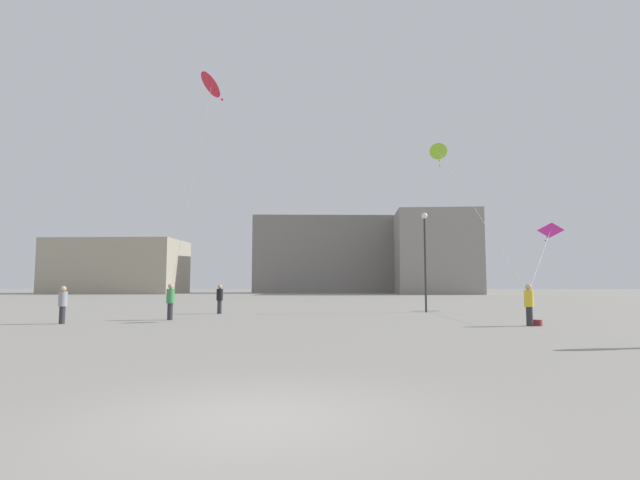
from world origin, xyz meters
The scene contains 13 objects.
ground_plane centered at (0.00, 0.00, 0.00)m, with size 300.00×300.00×0.00m, color gray.
person_in_yellow centered at (8.62, 13.74, 0.91)m, with size 0.36×0.36×1.65m.
person_in_black centered at (-5.59, 21.14, 0.89)m, with size 0.35×0.35×1.62m.
person_in_green centered at (-6.74, 16.40, 0.92)m, with size 0.37×0.37×1.68m.
person_in_grey centered at (-10.49, 14.07, 0.87)m, with size 0.34×0.34×1.58m.
kite_crimson_diamond centered at (-4.04, 12.83, 9.66)m, with size 3.36×4.31×8.91m.
kite_magenta_delta centered at (14.67, 25.76, 5.00)m, with size 6.88×12.76×4.19m.
kite_lime_diamond centered at (6.04, 17.72, 8.10)m, with size 3.10×4.47×7.29m.
building_left_hall centered at (-37.00, 76.96, 4.56)m, with size 21.40×12.60×9.13m.
building_centre_hall centered at (-1.00, 83.82, 6.90)m, with size 27.19×9.79×13.80m.
building_right_hall centered at (17.00, 75.51, 6.71)m, with size 13.20×13.54×13.41m.
lamppost_east centered at (6.16, 22.94, 3.85)m, with size 0.36×0.36×5.87m.
handbag_beside_flyer centered at (8.97, 13.84, 0.12)m, with size 0.32×0.14×0.24m, color maroon.
Camera 1 is at (1.08, -6.16, 1.67)m, focal length 27.53 mm.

